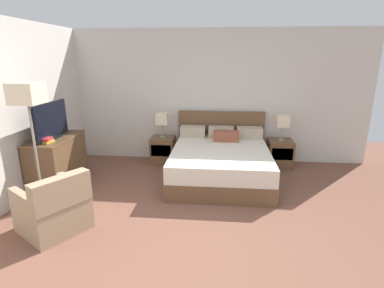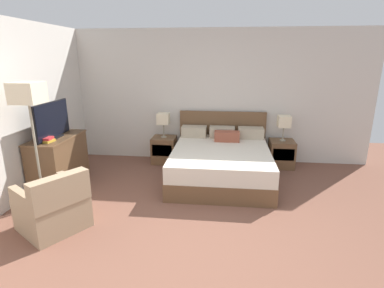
% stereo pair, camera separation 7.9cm
% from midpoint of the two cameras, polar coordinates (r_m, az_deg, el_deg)
% --- Properties ---
extents(ground_plane, '(9.93, 9.93, 0.00)m').
position_cam_midpoint_polar(ground_plane, '(3.33, -1.74, -21.69)').
color(ground_plane, brown).
extents(wall_back, '(6.35, 0.06, 2.58)m').
position_cam_midpoint_polar(wall_back, '(6.00, 2.13, 8.98)').
color(wall_back, beige).
rests_on(wall_back, ground).
extents(wall_left, '(0.06, 5.11, 2.58)m').
position_cam_midpoint_polar(wall_left, '(4.99, -30.98, 5.19)').
color(wall_left, beige).
rests_on(wall_left, ground).
extents(bed, '(1.70, 1.99, 1.02)m').
position_cam_midpoint_polar(bed, '(5.24, 5.01, -3.26)').
color(bed, brown).
rests_on(bed, ground).
extents(nightstand_left, '(0.46, 0.45, 0.52)m').
position_cam_midpoint_polar(nightstand_left, '(6.02, -5.92, -1.12)').
color(nightstand_left, brown).
rests_on(nightstand_left, ground).
extents(nightstand_right, '(0.46, 0.45, 0.52)m').
position_cam_midpoint_polar(nightstand_right, '(6.01, 16.04, -1.69)').
color(nightstand_right, brown).
rests_on(nightstand_right, ground).
extents(table_lamp_left, '(0.23, 0.23, 0.48)m').
position_cam_midpoint_polar(table_lamp_left, '(5.86, -6.09, 4.72)').
color(table_lamp_left, gray).
rests_on(table_lamp_left, nightstand_left).
extents(table_lamp_right, '(0.23, 0.23, 0.48)m').
position_cam_midpoint_polar(table_lamp_right, '(5.86, 16.52, 4.13)').
color(table_lamp_right, gray).
rests_on(table_lamp_right, nightstand_right).
extents(dresser, '(0.52, 1.07, 0.82)m').
position_cam_midpoint_polar(dresser, '(5.33, -24.59, -3.01)').
color(dresser, brown).
rests_on(dresser, ground).
extents(tv, '(0.18, 0.90, 0.56)m').
position_cam_midpoint_polar(tv, '(5.12, -25.69, 3.95)').
color(tv, black).
rests_on(tv, dresser).
extents(book_red_cover, '(0.24, 0.21, 0.03)m').
position_cam_midpoint_polar(book_red_cover, '(4.97, -26.65, 0.44)').
color(book_red_cover, gold).
rests_on(book_red_cover, dresser).
extents(book_blue_cover, '(0.23, 0.18, 0.04)m').
position_cam_midpoint_polar(book_blue_cover, '(4.97, -26.90, 0.84)').
color(book_blue_cover, '#B7282D').
rests_on(book_blue_cover, book_red_cover).
extents(armchair_by_window, '(0.95, 0.95, 0.76)m').
position_cam_midpoint_polar(armchair_by_window, '(4.06, -25.27, -11.15)').
color(armchair_by_window, '#9E8466').
rests_on(armchair_by_window, ground).
extents(floor_lamp, '(0.35, 0.35, 1.74)m').
position_cam_midpoint_polar(floor_lamp, '(4.45, -29.23, 6.96)').
color(floor_lamp, gray).
rests_on(floor_lamp, ground).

